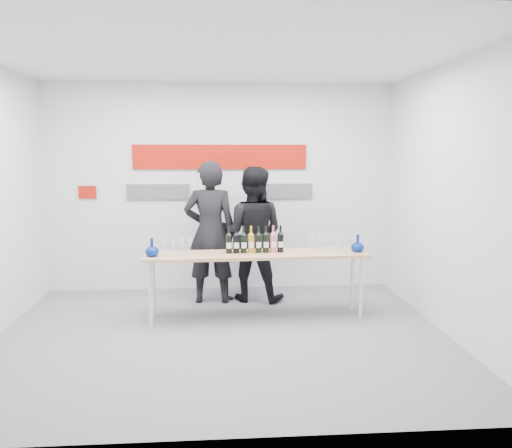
% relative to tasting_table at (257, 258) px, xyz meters
% --- Properties ---
extents(ground, '(5.00, 5.00, 0.00)m').
position_rel_tasting_table_xyz_m(ground, '(-0.43, -0.61, -0.75)').
color(ground, slate).
rests_on(ground, ground).
extents(back_wall, '(5.00, 0.04, 3.00)m').
position_rel_tasting_table_xyz_m(back_wall, '(-0.43, 1.39, 0.75)').
color(back_wall, silver).
rests_on(back_wall, ground).
extents(signage, '(3.38, 0.02, 0.79)m').
position_rel_tasting_table_xyz_m(signage, '(-0.48, 1.36, 1.06)').
color(signage, '#B11507').
rests_on(signage, back_wall).
extents(tasting_table, '(2.71, 0.63, 0.81)m').
position_rel_tasting_table_xyz_m(tasting_table, '(0.00, 0.00, 0.00)').
color(tasting_table, tan).
rests_on(tasting_table, ground).
extents(wine_bottles, '(0.71, 0.10, 0.33)m').
position_rel_tasting_table_xyz_m(wine_bottles, '(-0.02, 0.03, 0.23)').
color(wine_bottles, black).
rests_on(wine_bottles, tasting_table).
extents(decanter_left, '(0.16, 0.16, 0.21)m').
position_rel_tasting_table_xyz_m(decanter_left, '(-1.24, -0.09, 0.17)').
color(decanter_left, navy).
rests_on(decanter_left, tasting_table).
extents(decanter_right, '(0.16, 0.16, 0.21)m').
position_rel_tasting_table_xyz_m(decanter_right, '(1.24, -0.00, 0.17)').
color(decanter_right, navy).
rests_on(decanter_right, tasting_table).
extents(glasses_left, '(0.37, 0.23, 0.18)m').
position_rel_tasting_table_xyz_m(glasses_left, '(-0.94, -0.03, 0.15)').
color(glasses_left, silver).
rests_on(glasses_left, tasting_table).
extents(glasses_right, '(0.57, 0.24, 0.18)m').
position_rel_tasting_table_xyz_m(glasses_right, '(0.93, 0.03, 0.15)').
color(glasses_right, silver).
rests_on(glasses_right, tasting_table).
extents(presenter_left, '(0.71, 0.48, 1.91)m').
position_rel_tasting_table_xyz_m(presenter_left, '(-0.57, 0.70, 0.21)').
color(presenter_left, black).
rests_on(presenter_left, ground).
extents(presenter_right, '(1.04, 0.91, 1.83)m').
position_rel_tasting_table_xyz_m(presenter_right, '(-0.00, 0.78, 0.17)').
color(presenter_right, black).
rests_on(presenter_right, ground).
extents(mic_stand, '(0.16, 0.16, 1.37)m').
position_rel_tasting_table_xyz_m(mic_stand, '(-0.34, 0.81, -0.33)').
color(mic_stand, black).
rests_on(mic_stand, ground).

